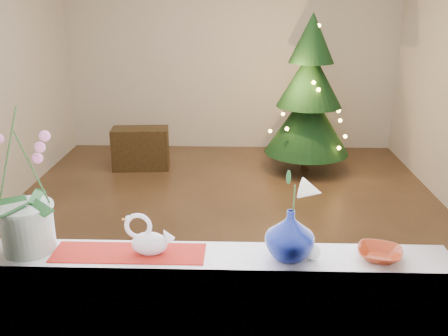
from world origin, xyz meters
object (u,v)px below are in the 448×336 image
(orchid_pot, at_px, (20,175))
(amber_dish, at_px, (379,255))
(blue_vase, at_px, (290,231))
(xmas_tree, at_px, (309,94))
(swan, at_px, (149,235))
(paperweight, at_px, (312,251))
(side_table, at_px, (141,148))

(orchid_pot, relative_size, amber_dish, 4.42)
(blue_vase, distance_m, xmas_tree, 3.99)
(orchid_pot, xyz_separation_m, swan, (0.56, -0.02, -0.28))
(paperweight, xyz_separation_m, amber_dish, (0.31, 0.01, -0.02))
(paperweight, height_order, side_table, paperweight)
(amber_dish, height_order, xmas_tree, xmas_tree)
(orchid_pot, distance_m, amber_dish, 1.65)
(swan, relative_size, paperweight, 2.89)
(paperweight, distance_m, xmas_tree, 3.99)
(orchid_pot, bearing_deg, paperweight, -2.00)
(xmas_tree, bearing_deg, paperweight, -97.15)
(blue_vase, bearing_deg, amber_dish, 0.24)
(xmas_tree, bearing_deg, swan, -107.41)
(xmas_tree, height_order, side_table, xmas_tree)
(swan, height_order, side_table, swan)
(amber_dish, distance_m, side_table, 4.37)
(amber_dish, xyz_separation_m, xmas_tree, (0.19, 3.94, 0.00))
(orchid_pot, height_order, paperweight, orchid_pot)
(paperweight, relative_size, xmas_tree, 0.04)
(swan, xyz_separation_m, side_table, (-0.83, 3.89, -0.76))
(swan, bearing_deg, paperweight, -8.92)
(xmas_tree, bearing_deg, blue_vase, -98.61)
(xmas_tree, xyz_separation_m, side_table, (-2.06, -0.04, -0.69))
(blue_vase, relative_size, amber_dish, 1.58)
(swan, xyz_separation_m, paperweight, (0.74, -0.02, -0.06))
(amber_dish, bearing_deg, xmas_tree, 87.24)
(orchid_pot, xyz_separation_m, paperweight, (1.30, -0.05, -0.33))
(paperweight, bearing_deg, orchid_pot, 178.00)
(paperweight, bearing_deg, amber_dish, 2.66)
(paperweight, xyz_separation_m, side_table, (-1.56, 3.91, -0.70))
(amber_dish, bearing_deg, blue_vase, -179.76)
(swan, distance_m, paperweight, 0.74)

